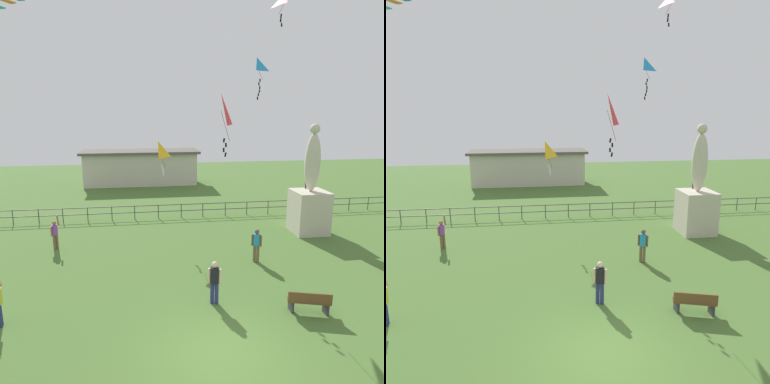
% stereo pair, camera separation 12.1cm
% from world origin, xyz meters
% --- Properties ---
extents(ground_plane, '(80.00, 80.00, 0.00)m').
position_xyz_m(ground_plane, '(0.00, 0.00, 0.00)').
color(ground_plane, '#476B2D').
extents(statue_monument, '(1.93, 1.93, 6.37)m').
position_xyz_m(statue_monument, '(7.56, 9.96, 1.89)').
color(statue_monument, beige).
rests_on(statue_monument, ground_plane).
extents(lamppost, '(0.36, 0.36, 4.29)m').
position_xyz_m(lamppost, '(7.58, 10.63, 3.13)').
color(lamppost, '#38383D').
rests_on(lamppost, ground_plane).
extents(park_bench, '(1.55, 0.82, 0.85)m').
position_xyz_m(park_bench, '(3.60, 1.69, 0.46)').
color(park_bench, brown).
rests_on(park_bench, ground_plane).
extents(person_0, '(0.45, 0.30, 1.63)m').
position_xyz_m(person_0, '(3.15, 6.26, 0.94)').
color(person_0, brown).
rests_on(person_0, ground_plane).
extents(person_2, '(0.44, 0.35, 1.79)m').
position_xyz_m(person_2, '(-6.70, 9.29, 0.90)').
color(person_2, brown).
rests_on(person_2, ground_plane).
extents(person_4, '(0.49, 0.31, 1.68)m').
position_xyz_m(person_4, '(0.41, 2.82, 0.97)').
color(person_4, navy).
rests_on(person_4, ground_plane).
extents(kite_0, '(0.84, 1.16, 2.82)m').
position_xyz_m(kite_0, '(1.50, 7.10, 7.04)').
color(kite_0, red).
extents(kite_4, '(0.92, 1.08, 1.91)m').
position_xyz_m(kite_4, '(-1.18, 10.86, 4.88)').
color(kite_4, yellow).
extents(kite_5, '(1.00, 0.95, 2.52)m').
position_xyz_m(kite_5, '(5.29, 13.80, 9.72)').
color(kite_5, '#198CD1').
extents(kite_6, '(0.84, 1.01, 1.74)m').
position_xyz_m(kite_6, '(5.73, 10.70, 12.75)').
color(kite_6, red).
extents(waterfront_railing, '(36.01, 0.06, 0.95)m').
position_xyz_m(waterfront_railing, '(-0.34, 14.00, 0.63)').
color(waterfront_railing, '#4C4742').
rests_on(waterfront_railing, ground_plane).
extents(pavilion_building, '(11.30, 3.94, 3.31)m').
position_xyz_m(pavilion_building, '(-2.21, 26.00, 1.68)').
color(pavilion_building, beige).
rests_on(pavilion_building, ground_plane).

